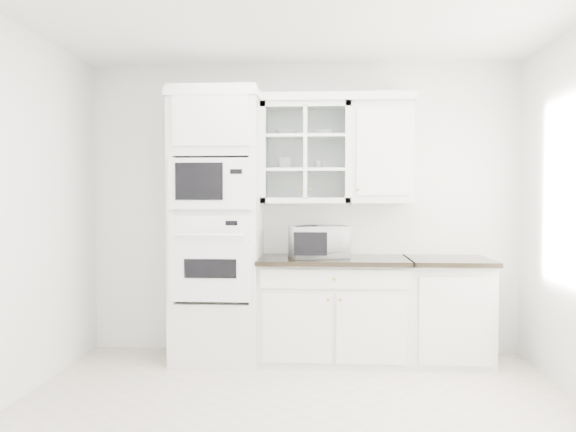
{
  "coord_description": "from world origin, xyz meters",
  "views": [
    {
      "loc": [
        0.17,
        -3.52,
        1.46
      ],
      "look_at": [
        -0.1,
        1.05,
        1.3
      ],
      "focal_mm": 35.0,
      "sensor_mm": 36.0,
      "label": 1
    }
  ],
  "objects": [
    {
      "name": "bowl_b",
      "position": [
        0.2,
        1.6,
        2.04
      ],
      "size": [
        0.21,
        0.21,
        0.05
      ],
      "primitive_type": "imported",
      "rotation": [
        0.0,
        0.0,
        -0.33
      ],
      "color": "white",
      "rests_on": "upper_cabinet_glass"
    },
    {
      "name": "crown_molding",
      "position": [
        -0.07,
        1.56,
        2.33
      ],
      "size": [
        2.14,
        0.38,
        0.07
      ],
      "primitive_type": "cube",
      "color": "white",
      "rests_on": "room_shell"
    },
    {
      "name": "bowl_a",
      "position": [
        -0.15,
        1.58,
        2.04
      ],
      "size": [
        0.24,
        0.24,
        0.05
      ],
      "primitive_type": "imported",
      "rotation": [
        0.0,
        0.0,
        0.18
      ],
      "color": "white",
      "rests_on": "upper_cabinet_glass"
    },
    {
      "name": "countertop_microwave",
      "position": [
        0.15,
        1.43,
        1.06
      ],
      "size": [
        0.57,
        0.51,
        0.28
      ],
      "primitive_type": "imported",
      "rotation": [
        0.0,
        0.0,
        3.39
      ],
      "color": "white",
      "rests_on": "base_cabinet_run"
    },
    {
      "name": "extra_base_cabinet",
      "position": [
        1.28,
        1.45,
        0.46
      ],
      "size": [
        0.72,
        0.67,
        0.92
      ],
      "color": "silver",
      "rests_on": "ground"
    },
    {
      "name": "oven_column",
      "position": [
        -0.75,
        1.42,
        1.2
      ],
      "size": [
        0.76,
        0.68,
        2.4
      ],
      "color": "silver",
      "rests_on": "ground"
    },
    {
      "name": "upper_cabinet_glass",
      "position": [
        0.03,
        1.58,
        1.85
      ],
      "size": [
        0.8,
        0.33,
        0.9
      ],
      "color": "silver",
      "rests_on": "room_shell"
    },
    {
      "name": "base_cabinet_run",
      "position": [
        0.28,
        1.45,
        0.46
      ],
      "size": [
        1.32,
        0.67,
        0.92
      ],
      "color": "silver",
      "rests_on": "ground"
    },
    {
      "name": "cup_a",
      "position": [
        -0.16,
        1.59,
        1.76
      ],
      "size": [
        0.14,
        0.14,
        0.1
      ],
      "primitive_type": "imported",
      "rotation": [
        0.0,
        0.0,
        0.1
      ],
      "color": "white",
      "rests_on": "upper_cabinet_glass"
    },
    {
      "name": "ground",
      "position": [
        0.0,
        0.0,
        0.01
      ],
      "size": [
        4.0,
        3.5,
        0.01
      ],
      "primitive_type": "cube",
      "color": "beige",
      "rests_on": "ground"
    },
    {
      "name": "cup_b",
      "position": [
        0.14,
        1.6,
        1.75
      ],
      "size": [
        0.11,
        0.11,
        0.08
      ],
      "primitive_type": "imported",
      "rotation": [
        0.0,
        0.0,
        -0.21
      ],
      "color": "white",
      "rests_on": "upper_cabinet_glass"
    },
    {
      "name": "room_shell",
      "position": [
        0.0,
        0.43,
        1.78
      ],
      "size": [
        4.0,
        3.5,
        2.7
      ],
      "color": "white",
      "rests_on": "ground"
    },
    {
      "name": "upper_cabinet_solid",
      "position": [
        0.71,
        1.58,
        1.85
      ],
      "size": [
        0.55,
        0.33,
        0.9
      ],
      "primitive_type": "cube",
      "color": "silver",
      "rests_on": "room_shell"
    }
  ]
}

